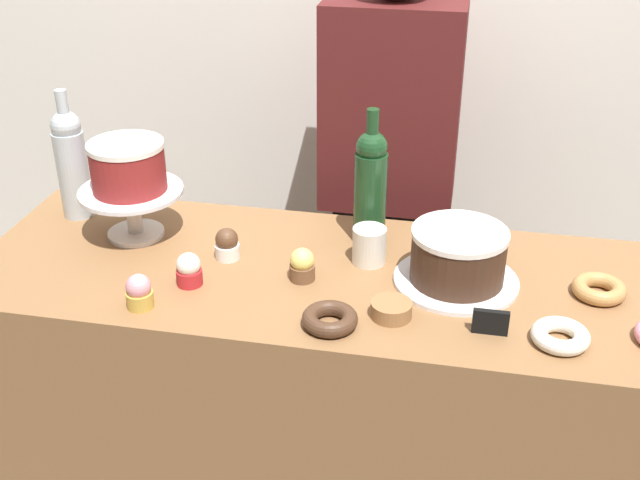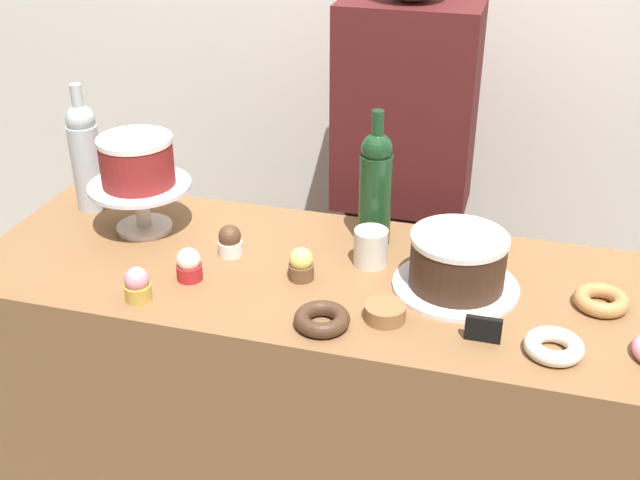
% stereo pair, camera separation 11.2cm
% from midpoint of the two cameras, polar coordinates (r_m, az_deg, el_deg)
% --- Properties ---
extents(back_wall, '(6.00, 0.05, 2.60)m').
position_cam_midpoint_polar(back_wall, '(2.40, 2.81, 16.23)').
color(back_wall, silver).
rests_on(back_wall, ground_plane).
extents(display_counter, '(1.57, 0.57, 0.91)m').
position_cam_midpoint_polar(display_counter, '(2.02, -1.64, -13.55)').
color(display_counter, brown).
rests_on(display_counter, ground_plane).
extents(cake_stand_pedestal, '(0.24, 0.24, 0.12)m').
position_cam_midpoint_polar(cake_stand_pedestal, '(1.92, -15.05, 2.50)').
color(cake_stand_pedestal, silver).
rests_on(cake_stand_pedestal, display_counter).
extents(white_layer_cake, '(0.18, 0.18, 0.12)m').
position_cam_midpoint_polar(white_layer_cake, '(1.88, -15.42, 5.14)').
color(white_layer_cake, maroon).
rests_on(white_layer_cake, cake_stand_pedestal).
extents(silver_serving_platter, '(0.27, 0.27, 0.01)m').
position_cam_midpoint_polar(silver_serving_platter, '(1.72, 7.97, -2.97)').
color(silver_serving_platter, white).
rests_on(silver_serving_platter, display_counter).
extents(chocolate_round_cake, '(0.20, 0.20, 0.12)m').
position_cam_midpoint_polar(chocolate_round_cake, '(1.69, 8.11, -1.13)').
color(chocolate_round_cake, '#3D2619').
rests_on(chocolate_round_cake, silver_serving_platter).
extents(wine_bottle_green, '(0.08, 0.08, 0.33)m').
position_cam_midpoint_polar(wine_bottle_green, '(1.81, 1.91, 4.00)').
color(wine_bottle_green, '#193D1E').
rests_on(wine_bottle_green, display_counter).
extents(wine_bottle_clear, '(0.08, 0.08, 0.33)m').
position_cam_midpoint_polar(wine_bottle_clear, '(2.04, -19.06, 5.36)').
color(wine_bottle_clear, '#B2BCC1').
rests_on(wine_bottle_clear, display_counter).
extents(cupcake_chocolate, '(0.06, 0.06, 0.07)m').
position_cam_midpoint_polar(cupcake_chocolate, '(1.80, -8.52, -0.35)').
color(cupcake_chocolate, white).
rests_on(cupcake_chocolate, display_counter).
extents(cupcake_vanilla, '(0.06, 0.06, 0.07)m').
position_cam_midpoint_polar(cupcake_vanilla, '(1.72, -11.32, -2.17)').
color(cupcake_vanilla, red).
rests_on(cupcake_vanilla, display_counter).
extents(cupcake_lemon, '(0.06, 0.06, 0.07)m').
position_cam_midpoint_polar(cupcake_lemon, '(1.70, -3.18, -1.86)').
color(cupcake_lemon, brown).
rests_on(cupcake_lemon, display_counter).
extents(cupcake_strawberry, '(0.06, 0.06, 0.07)m').
position_cam_midpoint_polar(cupcake_strawberry, '(1.66, -14.86, -3.70)').
color(cupcake_strawberry, gold).
rests_on(cupcake_strawberry, display_counter).
extents(donut_sugar, '(0.11, 0.11, 0.03)m').
position_cam_midpoint_polar(donut_sugar, '(1.57, 15.05, -6.76)').
color(donut_sugar, silver).
rests_on(donut_sugar, display_counter).
extents(donut_maple, '(0.11, 0.11, 0.03)m').
position_cam_midpoint_polar(donut_maple, '(1.74, 17.81, -3.43)').
color(donut_maple, '#B27F47').
rests_on(donut_maple, display_counter).
extents(donut_chocolate, '(0.11, 0.11, 0.03)m').
position_cam_midpoint_polar(donut_chocolate, '(1.56, -1.35, -5.77)').
color(donut_chocolate, '#472D1E').
rests_on(donut_chocolate, display_counter).
extents(cookie_stack, '(0.08, 0.08, 0.03)m').
position_cam_midpoint_polar(cookie_stack, '(1.59, 3.17, -5.08)').
color(cookie_stack, olive).
rests_on(cookie_stack, display_counter).
extents(price_sign_chalkboard, '(0.07, 0.01, 0.05)m').
position_cam_midpoint_polar(price_sign_chalkboard, '(1.56, 10.23, -5.91)').
color(price_sign_chalkboard, black).
rests_on(price_sign_chalkboard, display_counter).
extents(coffee_cup_ceramic, '(0.08, 0.08, 0.08)m').
position_cam_midpoint_polar(coffee_cup_ceramic, '(1.76, 1.77, -0.43)').
color(coffee_cup_ceramic, silver).
rests_on(coffee_cup_ceramic, display_counter).
extents(barista_figure, '(0.36, 0.22, 1.60)m').
position_cam_midpoint_polar(barista_figure, '(2.23, 3.44, 2.69)').
color(barista_figure, black).
rests_on(barista_figure, ground_plane).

